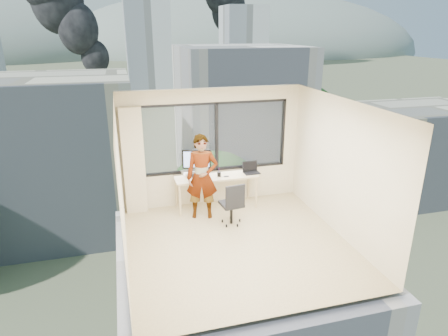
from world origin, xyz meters
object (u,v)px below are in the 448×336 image
object	(u,v)px
laptop	(252,168)
person	(202,177)
chair	(231,203)
desk	(216,191)
handbag	(248,165)
monitor	(197,163)
game_console	(189,172)

from	to	relation	value
laptop	person	bearing A→B (deg)	-167.36
chair	person	world-z (taller)	person
desk	handbag	xyz separation A→B (m)	(0.80, 0.22, 0.47)
person	laptop	size ratio (longest dim) A/B	4.92
chair	monitor	xyz separation A→B (m)	(-0.52, 0.91, 0.59)
person	laptop	bearing A→B (deg)	28.54
desk	chair	bearing A→B (deg)	-83.20
chair	handbag	world-z (taller)	handbag
laptop	desk	bearing A→B (deg)	173.09
desk	monitor	world-z (taller)	monitor
desk	handbag	world-z (taller)	handbag
desk	game_console	size ratio (longest dim) A/B	6.02
person	monitor	world-z (taller)	person
handbag	person	bearing A→B (deg)	-162.45
person	monitor	bearing A→B (deg)	107.15
desk	person	world-z (taller)	person
monitor	laptop	size ratio (longest dim) A/B	1.68
person	laptop	world-z (taller)	person
monitor	game_console	world-z (taller)	monitor
person	handbag	bearing A→B (deg)	40.39
desk	game_console	distance (m)	0.73
person	monitor	xyz separation A→B (m)	(-0.02, 0.44, 0.16)
handbag	game_console	bearing A→B (deg)	169.44
monitor	person	bearing A→B (deg)	-75.07
chair	laptop	distance (m)	1.12
desk	chair	world-z (taller)	chair
person	handbag	distance (m)	1.33
desk	person	xyz separation A→B (m)	(-0.39, -0.38, 0.52)
person	handbag	xyz separation A→B (m)	(1.19, 0.59, -0.05)
desk	game_console	xyz separation A→B (m)	(-0.55, 0.25, 0.41)
person	handbag	size ratio (longest dim) A/B	7.56
desk	monitor	size ratio (longest dim) A/B	2.95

